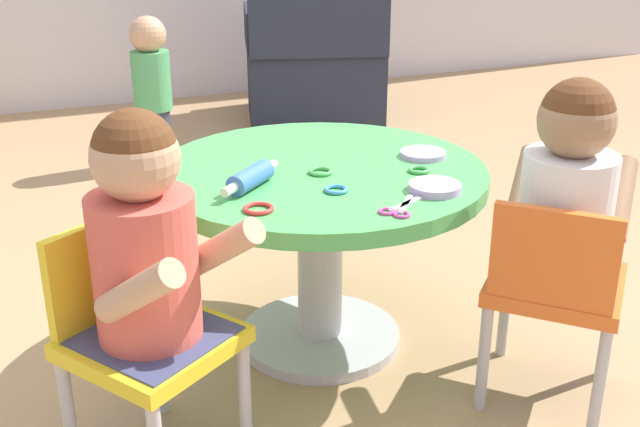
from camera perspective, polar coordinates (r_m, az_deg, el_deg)
The scene contains 16 objects.
ground_plane at distance 2.20m, azimuth 0.00°, elevation -9.23°, with size 10.00×10.00×0.00m, color tan.
craft_table at distance 2.03m, azimuth 0.00°, elevation -0.01°, with size 0.85×0.85×0.51m.
child_chair_left at distance 1.68m, azimuth -12.99°, elevation -8.60°, with size 0.41×0.41×0.54m.
seated_child_left at distance 1.55m, azimuth -12.69°, elevation -1.83°, with size 0.41×0.44×0.51m.
child_chair_right at distance 1.89m, azimuth 16.72°, elevation -5.21°, with size 0.42×0.42×0.54m.
seated_child_right at distance 1.84m, azimuth 17.65°, elevation 1.60°, with size 0.44×0.43×0.51m.
armchair_dark at distance 4.28m, azimuth -0.47°, elevation 10.87°, with size 0.88×0.89×0.85m.
toddler_standing at distance 3.59m, azimuth -12.17°, elevation 9.01°, with size 0.17×0.17×0.67m.
rolling_pin at distance 1.84m, azimuth -5.09°, elevation 2.63°, with size 0.19×0.17×0.05m.
craft_scissors at distance 1.72m, azimuth 5.81°, elevation 0.31°, with size 0.14×0.12×0.01m.
playdough_blob_0 at distance 1.84m, azimuth 8.38°, elevation 1.89°, with size 0.12×0.12×0.02m, color #CC99E5.
playdough_blob_1 at distance 2.08m, azimuth 7.54°, elevation 4.33°, with size 0.12×0.12×0.01m, color #CC99E5.
cookie_cutter_0 at distance 1.82m, azimuth 1.18°, elevation 1.76°, with size 0.06×0.06×0.01m, color #3F99D8.
cookie_cutter_1 at distance 1.97m, azimuth 7.23°, elevation 3.17°, with size 0.05×0.05×0.01m, color #4CB259.
cookie_cutter_2 at distance 1.94m, azimuth 0.04°, elevation 3.09°, with size 0.06×0.06×0.01m, color #4CB259.
cookie_cutter_3 at distance 1.71m, azimuth -4.52°, elevation 0.36°, with size 0.07×0.07×0.01m, color red.
Camera 1 is at (-0.74, -1.73, 1.15)m, focal length 43.82 mm.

